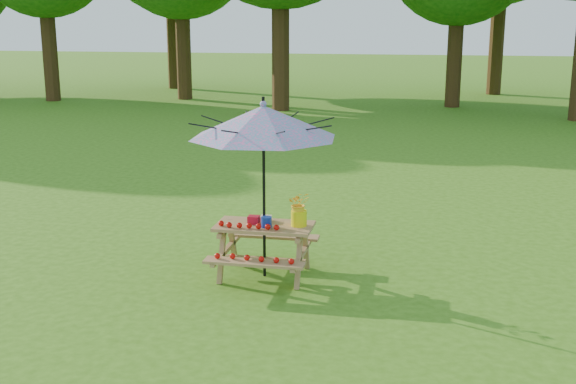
# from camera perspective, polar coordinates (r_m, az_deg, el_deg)

# --- Properties ---
(picnic_table) EXTENTS (1.20, 1.32, 0.67)m
(picnic_table) POSITION_cam_1_polar(r_m,az_deg,el_deg) (9.03, -1.88, -4.69)
(picnic_table) COLOR #A4744A
(picnic_table) RESTS_ON ground
(patio_umbrella) EXTENTS (2.28, 2.28, 2.25)m
(patio_umbrella) POSITION_cam_1_polar(r_m,az_deg,el_deg) (8.66, -1.96, 5.55)
(patio_umbrella) COLOR black
(patio_umbrella) RESTS_ON ground
(produce_bins) EXTENTS (0.32, 0.39, 0.13)m
(produce_bins) POSITION_cam_1_polar(r_m,az_deg,el_deg) (8.92, -2.06, -2.26)
(produce_bins) COLOR red
(produce_bins) RESTS_ON picnic_table
(tomatoes_row) EXTENTS (0.77, 0.13, 0.07)m
(tomatoes_row) POSITION_cam_1_polar(r_m,az_deg,el_deg) (8.78, -3.11, -2.64)
(tomatoes_row) COLOR red
(tomatoes_row) RESTS_ON picnic_table
(flower_bucket) EXTENTS (0.32, 0.30, 0.43)m
(flower_bucket) POSITION_cam_1_polar(r_m,az_deg,el_deg) (8.81, 0.87, -1.26)
(flower_bucket) COLOR yellow
(flower_bucket) RESTS_ON picnic_table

